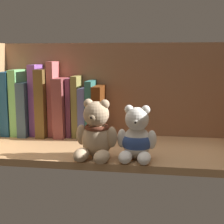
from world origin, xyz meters
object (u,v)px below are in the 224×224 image
book_4 (46,102)px  book_10 (92,108)px  book_7 (71,107)px  book_0 (12,103)px  book_6 (63,107)px  book_11 (100,111)px  book_3 (38,100)px  book_2 (29,108)px  book_8 (78,106)px  teddy_bear_smaller (137,138)px  teddy_bear_larger (96,133)px  book_9 (85,112)px  book_1 (20,102)px  book_5 (55,99)px

book_4 → book_10: bearing=0.0°
book_7 → book_10: book_7 is taller
book_0 → book_6: (18.49, 0.00, -0.96)cm
book_11 → book_3: bearing=180.0°
book_2 → book_7: book_7 is taller
book_8 → teddy_bear_smaller: size_ratio=1.41×
book_8 → book_0: bearing=180.0°
book_11 → teddy_bear_larger: 24.10cm
book_7 → book_4: bearing=180.0°
book_2 → book_4: book_4 is taller
book_0 → book_3: size_ratio=0.90×
book_2 → book_6: (12.24, 0.00, 0.77)cm
teddy_bear_larger → book_6: bearing=124.2°
book_9 → book_10: (2.48, 0.00, 1.20)cm
book_8 → teddy_bear_smaller: (21.89, -23.18, -4.48)cm
book_6 → book_9: (7.39, 0.00, -1.60)cm
book_6 → book_8: book_8 is taller
book_2 → book_8: bearing=0.0°
book_1 → book_8: size_ratio=1.10×
book_0 → book_2: (6.26, 0.00, -1.74)cm
book_9 → book_7: bearing=180.0°
teddy_bear_larger → teddy_bear_smaller: size_ratio=1.10×
book_3 → book_5: (6.07, 0.00, 0.54)cm
book_2 → book_10: 22.11cm
book_1 → book_2: (3.11, 0.00, -2.09)cm
book_2 → book_3: book_3 is taller
book_2 → book_11: book_2 is taller
book_3 → book_5: bearing=0.0°
book_5 → book_11: book_5 is taller
book_11 → book_1: bearing=180.0°
teddy_bear_larger → book_10: bearing=104.8°
book_6 → book_11: book_6 is taller
book_5 → book_11: size_ratio=1.45×
book_4 → book_5: size_ratio=0.90×
book_5 → book_1: bearing=180.0°
book_0 → book_2: size_ratio=1.19×
book_2 → teddy_bear_smaller: 45.53cm
book_8 → book_4: bearing=180.0°
teddy_bear_larger → book_1: bearing=143.0°
book_1 → book_4: bearing=0.0°
book_9 → book_11: 5.24cm
book_4 → book_6: book_4 is taller
book_6 → book_8: (4.91, 0.00, 0.32)cm
book_9 → teddy_bear_smaller: book_9 is taller
book_1 → book_6: size_ratio=1.13×
book_5 → book_10: size_ratio=1.33×
book_3 → teddy_bear_larger: 35.09cm
book_5 → teddy_bear_larger: 31.10cm
book_10 → teddy_bear_smaller: bearing=-53.8°
book_2 → book_7: bearing=0.0°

